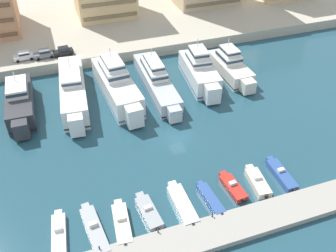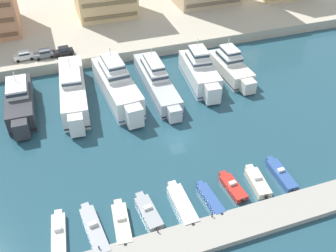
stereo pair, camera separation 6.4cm
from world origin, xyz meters
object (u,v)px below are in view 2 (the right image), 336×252
at_px(motorboat_blue_far_right, 281,175).
at_px(car_white_far_left, 24,55).
at_px(yacht_silver_center_left, 156,80).
at_px(yacht_white_center, 200,71).
at_px(car_grey_left, 44,53).
at_px(yacht_white_left, 73,90).
at_px(motorboat_cream_mid_left, 122,223).
at_px(car_black_mid_left, 64,51).
at_px(motorboat_cream_right, 257,182).
at_px(motorboat_red_mid_right, 233,187).
at_px(motorboat_grey_center_left, 148,212).
at_px(motorboat_blue_center_right, 210,199).
at_px(motorboat_white_far_left, 59,234).
at_px(yacht_ivory_center_right, 231,66).
at_px(motorboat_grey_left, 94,230).
at_px(motorboat_white_center, 182,204).
at_px(yacht_charcoal_far_left, 20,102).
at_px(yacht_white_mid_left, 117,85).

distance_m(motorboat_blue_far_right, car_white_far_left, 55.99).
height_order(yacht_silver_center_left, yacht_white_center, yacht_white_center).
bearing_deg(car_grey_left, yacht_white_left, -75.09).
bearing_deg(motorboat_cream_mid_left, car_black_mid_left, 92.13).
xyz_separation_m(motorboat_cream_right, car_black_mid_left, (-21.70, 44.20, 2.72)).
height_order(motorboat_cream_mid_left, motorboat_red_mid_right, motorboat_cream_mid_left).
relative_size(motorboat_grey_center_left, motorboat_red_mid_right, 1.11).
bearing_deg(motorboat_grey_center_left, yacht_silver_center_left, 70.40).
distance_m(motorboat_cream_mid_left, motorboat_blue_center_right, 12.40).
relative_size(motorboat_white_far_left, car_grey_left, 1.74).
xyz_separation_m(motorboat_red_mid_right, car_white_far_left, (-25.98, 44.42, 2.83)).
relative_size(yacht_ivory_center_right, motorboat_white_far_left, 2.14).
xyz_separation_m(car_white_far_left, car_black_mid_left, (7.98, -0.60, 0.00)).
distance_m(motorboat_grey_left, car_grey_left, 44.97).
distance_m(motorboat_white_center, motorboat_blue_far_right, 15.65).
bearing_deg(motorboat_cream_right, yacht_white_center, 84.32).
height_order(motorboat_grey_center_left, motorboat_red_mid_right, motorboat_grey_center_left).
relative_size(motorboat_cream_right, car_white_far_left, 1.50).
distance_m(yacht_silver_center_left, yacht_white_center, 8.92).
relative_size(motorboat_blue_center_right, car_grey_left, 1.57).
bearing_deg(car_black_mid_left, motorboat_cream_right, -63.85).
bearing_deg(motorboat_blue_center_right, motorboat_grey_left, 179.36).
xyz_separation_m(motorboat_cream_mid_left, motorboat_red_mid_right, (16.32, 1.02, -0.06)).
bearing_deg(car_black_mid_left, yacht_white_left, -90.20).
xyz_separation_m(motorboat_white_far_left, motorboat_blue_center_right, (20.22, -1.09, 0.05)).
relative_size(yacht_white_left, motorboat_blue_far_right, 3.17).
bearing_deg(motorboat_white_far_left, yacht_charcoal_far_left, 96.61).
bearing_deg(yacht_white_left, motorboat_cream_mid_left, -86.77).
bearing_deg(motorboat_blue_center_right, motorboat_grey_center_left, 175.24).
xyz_separation_m(yacht_white_mid_left, motorboat_blue_far_right, (17.87, -28.18, -2.22)).
relative_size(yacht_white_mid_left, motorboat_cream_mid_left, 2.83).
relative_size(motorboat_white_far_left, motorboat_cream_mid_left, 0.98).
bearing_deg(yacht_white_left, motorboat_grey_left, -93.35).
xyz_separation_m(yacht_white_center, motorboat_grey_center_left, (-19.07, -28.19, -2.02)).
xyz_separation_m(yacht_charcoal_far_left, motorboat_white_far_left, (3.36, -28.99, -1.69)).
xyz_separation_m(motorboat_grey_left, motorboat_red_mid_right, (19.82, 0.86, -0.06)).
xyz_separation_m(yacht_charcoal_far_left, motorboat_cream_mid_left, (11.17, -30.06, -1.60)).
bearing_deg(motorboat_cream_mid_left, motorboat_red_mid_right, 3.59).
bearing_deg(car_grey_left, motorboat_grey_center_left, -78.07).
xyz_separation_m(yacht_charcoal_far_left, yacht_white_left, (9.45, 0.42, 0.22)).
bearing_deg(motorboat_blue_far_right, yacht_ivory_center_right, 78.42).
distance_m(motorboat_cream_mid_left, motorboat_white_center, 8.43).
height_order(motorboat_cream_mid_left, car_white_far_left, car_white_far_left).
relative_size(motorboat_cream_mid_left, motorboat_white_center, 0.92).
bearing_deg(motorboat_red_mid_right, yacht_ivory_center_right, 64.38).
bearing_deg(motorboat_white_center, car_black_mid_left, 102.79).
relative_size(motorboat_cream_mid_left, car_black_mid_left, 1.75).
distance_m(motorboat_grey_center_left, motorboat_white_center, 4.66).
distance_m(motorboat_white_far_left, motorboat_cream_mid_left, 7.89).
height_order(motorboat_grey_center_left, car_black_mid_left, car_black_mid_left).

